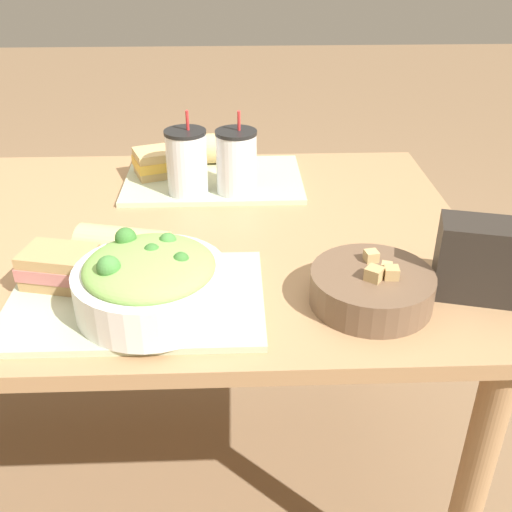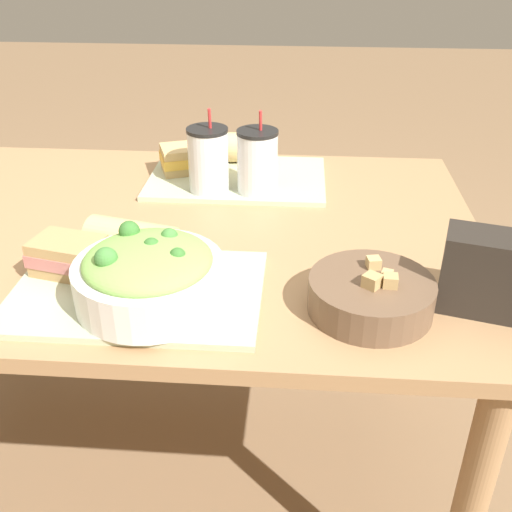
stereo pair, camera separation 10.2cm
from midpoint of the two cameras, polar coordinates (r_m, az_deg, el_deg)
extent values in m
plane|color=#846647|center=(1.75, -10.45, -19.46)|extent=(12.00, 12.00, 0.00)
cube|color=#A37A51|center=(1.30, -13.29, 1.68)|extent=(1.39, 0.91, 0.03)
cylinder|color=#A37A51|center=(1.27, 17.26, -21.42)|extent=(0.06, 0.06, 0.70)
cylinder|color=#A37A51|center=(1.84, 10.01, -2.20)|extent=(0.06, 0.06, 0.70)
cube|color=#B2BC99|center=(1.06, -14.02, -4.08)|extent=(0.44, 0.29, 0.01)
cube|color=#B2BC99|center=(1.51, -5.99, 7.22)|extent=(0.44, 0.29, 0.01)
cylinder|color=white|center=(1.00, -12.80, -3.11)|extent=(0.25, 0.25, 0.07)
ellipsoid|color=#7FB251|center=(0.98, -13.07, -1.10)|extent=(0.21, 0.21, 0.05)
sphere|color=#427F38|center=(1.02, -11.25, 1.31)|extent=(0.03, 0.03, 0.03)
sphere|color=#38702D|center=(0.99, -12.81, 0.30)|extent=(0.03, 0.03, 0.03)
sphere|color=#427F38|center=(0.96, -16.85, -1.14)|extent=(0.04, 0.04, 0.04)
sphere|color=#38702D|center=(0.96, -10.20, -0.49)|extent=(0.03, 0.03, 0.03)
sphere|color=#38702D|center=(1.03, -15.08, 1.58)|extent=(0.04, 0.04, 0.04)
cube|color=beige|center=(0.99, -16.20, -0.84)|extent=(0.06, 0.05, 0.01)
cube|color=beige|center=(0.99, -13.94, -0.40)|extent=(0.05, 0.06, 0.01)
cylinder|color=brown|center=(1.02, 8.16, -3.13)|extent=(0.21, 0.21, 0.06)
cylinder|color=brown|center=(1.01, 8.25, -2.06)|extent=(0.19, 0.19, 0.01)
cube|color=tan|center=(1.00, 8.24, -1.67)|extent=(0.03, 0.03, 0.02)
cube|color=tan|center=(1.00, 9.94, -1.74)|extent=(0.03, 0.03, 0.02)
cube|color=tan|center=(0.99, 8.31, -1.86)|extent=(0.04, 0.04, 0.03)
cube|color=tan|center=(1.04, 8.20, -0.16)|extent=(0.03, 0.03, 0.02)
cube|color=tan|center=(1.02, 9.55, -1.19)|extent=(0.02, 0.02, 0.02)
cube|color=tan|center=(1.13, -20.48, -2.01)|extent=(0.14, 0.11, 0.02)
cube|color=#C1706B|center=(1.12, -20.68, -1.05)|extent=(0.14, 0.11, 0.02)
cube|color=tan|center=(1.11, -20.88, -0.08)|extent=(0.14, 0.11, 0.02)
cylinder|color=tan|center=(1.13, -15.18, 0.69)|extent=(0.18, 0.12, 0.08)
cylinder|color=beige|center=(1.10, -11.35, 0.28)|extent=(0.02, 0.07, 0.07)
cube|color=tan|center=(1.54, -11.00, 7.99)|extent=(0.14, 0.12, 0.02)
cube|color=#EFB742|center=(1.53, -11.08, 8.75)|extent=(0.15, 0.13, 0.02)
cube|color=tan|center=(1.53, -11.16, 9.52)|extent=(0.14, 0.12, 0.02)
cylinder|color=tan|center=(1.59, -6.06, 10.12)|extent=(0.15, 0.09, 0.08)
cylinder|color=beige|center=(1.59, -3.62, 10.26)|extent=(0.01, 0.07, 0.07)
cylinder|color=silver|center=(1.40, -8.71, 8.64)|extent=(0.09, 0.09, 0.14)
cylinder|color=black|center=(1.41, -8.68, 8.30)|extent=(0.08, 0.08, 0.12)
cylinder|color=black|center=(1.38, -8.95, 11.54)|extent=(0.10, 0.10, 0.01)
cylinder|color=red|center=(1.37, -8.72, 12.47)|extent=(0.01, 0.01, 0.05)
cylinder|color=silver|center=(1.39, -3.99, 8.74)|extent=(0.09, 0.09, 0.14)
cylinder|color=maroon|center=(1.40, -3.98, 8.41)|extent=(0.08, 0.08, 0.11)
cylinder|color=black|center=(1.37, -4.10, 11.62)|extent=(0.10, 0.10, 0.01)
cylinder|color=red|center=(1.36, -3.83, 12.55)|extent=(0.01, 0.01, 0.05)
cube|color=#28231E|center=(1.07, 17.93, -0.40)|extent=(0.16, 0.12, 0.14)
camera|label=1|loc=(0.05, -92.86, -1.64)|focal=42.00mm
camera|label=2|loc=(0.05, 87.14, 1.64)|focal=42.00mm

